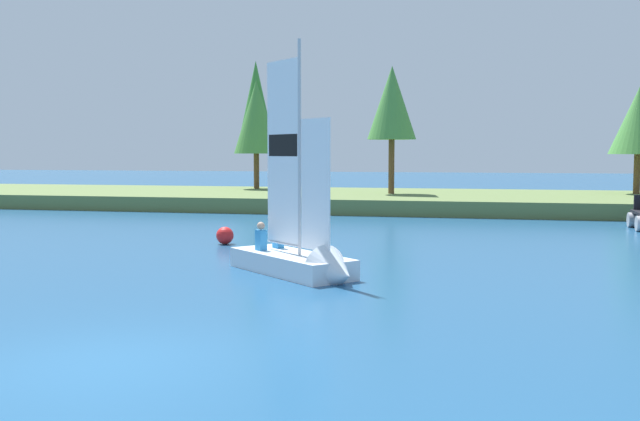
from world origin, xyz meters
The scene contains 8 objects.
ground_plane centered at (0.00, 0.00, 0.00)m, with size 200.00×200.00×0.00m, color navy.
shore_bank centered at (0.00, 30.22, 0.38)m, with size 80.00×11.83×0.76m, color #5B703D.
shoreline_tree_left centered at (-8.54, 33.93, 6.23)m, with size 2.09×2.09×7.93m.
shoreline_tree_midleft centered at (-8.36, 33.44, 5.18)m, with size 2.78×2.78×6.69m.
shoreline_tree_centre centered at (0.44, 29.95, 5.67)m, with size 2.66×2.66×6.93m.
shoreline_tree_midright centered at (13.53, 32.71, 4.73)m, with size 3.07×3.07×5.82m.
sailboat centered at (1.06, 7.61, 0.47)m, with size 4.06×3.80×6.11m.
channel_buoy centered at (-2.99, 13.03, 0.29)m, with size 0.57×0.57×0.57m, color red.
Camera 1 is at (5.20, -9.21, 3.02)m, focal length 40.31 mm.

